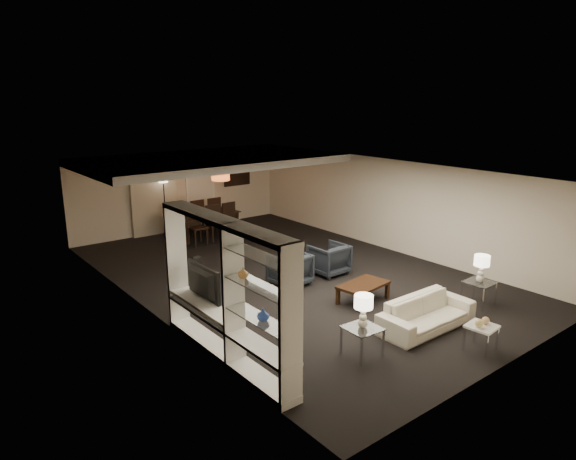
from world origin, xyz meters
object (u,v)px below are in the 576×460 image
(sofa, at_px, (427,313))
(floor_lamp, at_px, (165,205))
(side_table_left, at_px, (362,342))
(side_table_right, at_px, (479,294))
(chair_nm, at_px, (216,224))
(chair_fr, at_px, (211,213))
(pendant_light, at_px, (221,176))
(television, at_px, (198,283))
(armchair_left, at_px, (290,269))
(vase_blue, at_px, (263,315))
(marble_table, at_px, (481,338))
(vase_amber, at_px, (243,273))
(coffee_table, at_px, (363,293))
(chair_fl, at_px, (177,218))
(table_lamp_left, at_px, (363,312))
(dining_table, at_px, (205,225))
(armchair_right, at_px, (329,259))
(chair_nr, at_px, (233,221))
(table_lamp_right, at_px, (481,269))
(chair_fm, at_px, (194,216))
(floor_speaker, at_px, (199,284))

(sofa, relative_size, floor_lamp, 1.06)
(side_table_left, height_order, side_table_right, same)
(chair_nm, xyz_separation_m, chair_fr, (0.60, 1.30, 0.00))
(pendant_light, distance_m, television, 6.35)
(pendant_light, xyz_separation_m, armchair_left, (-0.70, -4.07, -1.55))
(television, distance_m, vase_blue, 1.96)
(marble_table, height_order, vase_amber, vase_amber)
(television, bearing_deg, vase_blue, 179.12)
(marble_table, xyz_separation_m, television, (-3.48, 3.29, 0.82))
(marble_table, distance_m, chair_nm, 8.56)
(armchair_left, height_order, marble_table, armchair_left)
(chair_fr, bearing_deg, side_table_left, 74.88)
(coffee_table, bearing_deg, vase_blue, -158.82)
(side_table_right, xyz_separation_m, chair_fl, (-2.36, 8.75, 0.27))
(vase_blue, bearing_deg, table_lamp_left, -7.61)
(dining_table, relative_size, chair_fl, 1.92)
(armchair_right, relative_size, vase_amber, 4.95)
(armchair_left, xyz_separation_m, table_lamp_left, (-1.10, -3.30, 0.42))
(vase_amber, bearing_deg, marble_table, -27.59)
(table_lamp_left, bearing_deg, armchair_left, 71.57)
(pendant_light, distance_m, chair_fl, 2.11)
(coffee_table, distance_m, dining_table, 6.51)
(vase_amber, bearing_deg, side_table_left, -22.06)
(armchair_right, bearing_deg, coffee_table, 69.61)
(coffee_table, bearing_deg, chair_nr, 84.75)
(pendant_light, height_order, marble_table, pendant_light)
(table_lamp_right, xyz_separation_m, chair_fm, (-1.76, 8.75, -0.26))
(chair_fl, bearing_deg, dining_table, 140.12)
(armchair_left, xyz_separation_m, side_table_right, (2.30, -3.30, -0.11))
(armchair_right, distance_m, vase_amber, 5.01)
(side_table_right, bearing_deg, floor_speaker, 144.60)
(armchair_right, height_order, chair_nm, chair_nm)
(chair_nr, xyz_separation_m, chair_fl, (-1.20, 1.30, 0.00))
(side_table_right, height_order, dining_table, dining_table)
(chair_fr, bearing_deg, armchair_left, 77.44)
(table_lamp_right, xyz_separation_m, vase_blue, (-5.21, 0.24, 0.36))
(sofa, relative_size, marble_table, 4.37)
(floor_speaker, distance_m, chair_fm, 6.18)
(television, distance_m, floor_speaker, 1.31)
(coffee_table, height_order, side_table_left, side_table_left)
(pendant_light, distance_m, side_table_right, 7.72)
(dining_table, distance_m, chair_fm, 0.67)
(coffee_table, bearing_deg, armchair_right, 70.56)
(coffee_table, relative_size, chair_nr, 1.04)
(dining_table, bearing_deg, side_table_right, -83.33)
(armchair_right, relative_size, chair_nr, 0.77)
(television, relative_size, chair_nr, 0.97)
(table_lamp_left, bearing_deg, chair_fm, 79.40)
(vase_amber, bearing_deg, television, 88.82)
(chair_nr, bearing_deg, coffee_table, -99.39)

